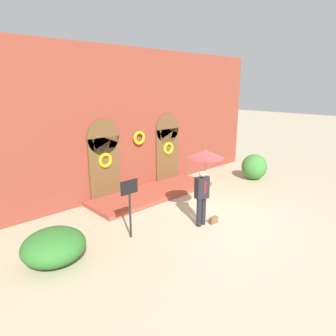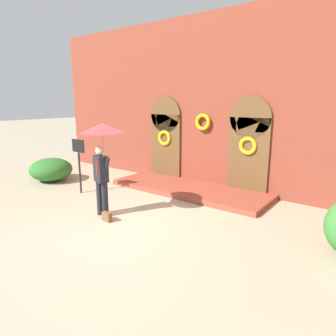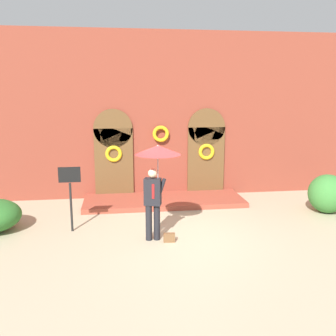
# 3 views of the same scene
# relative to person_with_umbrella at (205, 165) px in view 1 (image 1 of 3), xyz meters

# --- Properties ---
(ground_plane) EXTENTS (80.00, 80.00, 0.00)m
(ground_plane) POSITION_rel_person_with_umbrella_xyz_m (0.55, 0.01, -1.91)
(ground_plane) COLOR tan
(building_facade) EXTENTS (14.00, 2.30, 5.60)m
(building_facade) POSITION_rel_person_with_umbrella_xyz_m (0.55, 4.16, 0.76)
(building_facade) COLOR brown
(building_facade) RESTS_ON ground
(person_with_umbrella) EXTENTS (1.10, 1.10, 2.36)m
(person_with_umbrella) POSITION_rel_person_with_umbrella_xyz_m (0.00, 0.00, 0.00)
(person_with_umbrella) COLOR black
(person_with_umbrella) RESTS_ON ground
(handbag) EXTENTS (0.29, 0.15, 0.22)m
(handbag) POSITION_rel_person_with_umbrella_xyz_m (0.28, -0.20, -1.80)
(handbag) COLOR brown
(handbag) RESTS_ON ground
(sign_post) EXTENTS (0.56, 0.06, 1.72)m
(sign_post) POSITION_rel_person_with_umbrella_xyz_m (-2.15, 0.87, -0.75)
(sign_post) COLOR black
(sign_post) RESTS_ON ground
(shrub_left) EXTENTS (1.55, 1.50, 0.83)m
(shrub_left) POSITION_rel_person_with_umbrella_xyz_m (-4.26, 1.16, -1.50)
(shrub_left) COLOR #2D6B28
(shrub_left) RESTS_ON ground
(shrub_right) EXTENTS (1.14, 1.15, 1.17)m
(shrub_right) POSITION_rel_person_with_umbrella_xyz_m (5.34, 1.44, -1.33)
(shrub_right) COLOR #387A33
(shrub_right) RESTS_ON ground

